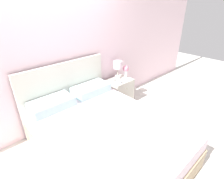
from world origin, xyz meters
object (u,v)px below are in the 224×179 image
at_px(bed, 103,134).
at_px(nightstand, 119,92).
at_px(table_lamp, 118,66).
at_px(teacup, 120,82).
at_px(alarm_clock, 114,80).
at_px(flower_vase, 126,70).

distance_m(bed, nightstand, 1.36).
relative_size(table_lamp, teacup, 3.32).
bearing_deg(alarm_clock, table_lamp, 21.08).
height_order(flower_vase, alarm_clock, flower_vase).
distance_m(nightstand, teacup, 0.35).
height_order(nightstand, teacup, teacup).
bearing_deg(alarm_clock, nightstand, -2.78).
height_order(bed, flower_vase, bed).
xyz_separation_m(nightstand, table_lamp, (0.02, 0.08, 0.54)).
bearing_deg(alarm_clock, teacup, -74.78).
height_order(nightstand, alarm_clock, alarm_clock).
height_order(bed, table_lamp, bed).
relative_size(flower_vase, alarm_clock, 2.92).
relative_size(bed, flower_vase, 8.39).
xyz_separation_m(bed, flower_vase, (1.30, 0.79, 0.43)).
bearing_deg(nightstand, teacup, -134.86).
height_order(table_lamp, flower_vase, table_lamp).
bearing_deg(flower_vase, nightstand, -177.72).
distance_m(bed, alarm_clock, 1.27).
relative_size(teacup, alarm_clock, 1.27).
xyz_separation_m(teacup, alarm_clock, (-0.04, 0.13, 0.01)).
height_order(bed, nightstand, bed).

